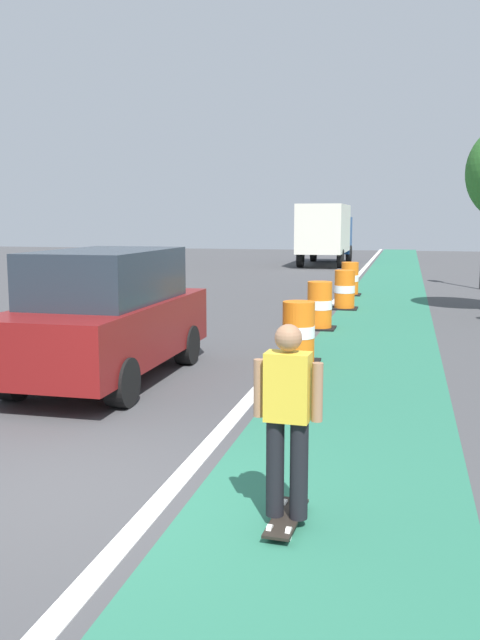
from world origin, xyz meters
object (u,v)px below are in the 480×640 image
object	(u,v)px
traffic_barrel_front	(298,333)
traffic_barrel_far	(350,279)
traffic_barrel_back	(345,290)
parked_suv_nearest	(108,315)
traffic_barrel_mid	(320,306)
delivery_truck_down_block	(326,231)
skateboarder_on_lane	(288,419)

from	to	relation	value
traffic_barrel_front	traffic_barrel_far	distance (m)	11.13
traffic_barrel_back	traffic_barrel_far	world-z (taller)	same
traffic_barrel_far	traffic_barrel_front	bearing A→B (deg)	-89.93
traffic_barrel_front	traffic_barrel_back	size ratio (longest dim) A/B	1.00
traffic_barrel_front	traffic_barrel_back	bearing A→B (deg)	88.99
traffic_barrel_far	traffic_barrel_back	bearing A→B (deg)	-87.66
parked_suv_nearest	traffic_barrel_back	xyz separation A→B (m)	(2.83, 9.49, -0.50)
parked_suv_nearest	traffic_barrel_mid	xyz separation A→B (m)	(2.58, 5.83, -0.50)
traffic_barrel_mid	traffic_barrel_far	xyz separation A→B (m)	(0.10, 7.26, 0.00)
delivery_truck_down_block	skateboarder_on_lane	bearing A→B (deg)	-83.95
skateboarder_on_lane	traffic_barrel_far	bearing A→B (deg)	92.98
parked_suv_nearest	traffic_barrel_far	xyz separation A→B (m)	(2.68, 13.08, -0.50)
traffic_barrel_mid	traffic_barrel_back	xyz separation A→B (m)	(0.24, 3.66, 0.00)
parked_suv_nearest	traffic_barrel_back	size ratio (longest dim) A/B	4.23
traffic_barrel_back	delivery_truck_down_block	xyz separation A→B (m)	(-2.66, 18.35, 1.31)
traffic_barrel_mid	traffic_barrel_far	world-z (taller)	same
traffic_barrel_front	skateboarder_on_lane	bearing A→B (deg)	-82.03
traffic_barrel_mid	delivery_truck_down_block	world-z (taller)	delivery_truck_down_block
traffic_barrel_mid	traffic_barrel_front	bearing A→B (deg)	-88.36
traffic_barrel_front	traffic_barrel_far	world-z (taller)	same
skateboarder_on_lane	traffic_barrel_back	xyz separation A→B (m)	(-0.77, 13.97, -0.38)
traffic_barrel_mid	traffic_barrel_back	world-z (taller)	same
parked_suv_nearest	traffic_barrel_far	world-z (taller)	parked_suv_nearest
delivery_truck_down_block	traffic_barrel_front	bearing A→B (deg)	-84.42
parked_suv_nearest	traffic_barrel_front	xyz separation A→B (m)	(2.69, 1.95, -0.50)
delivery_truck_down_block	parked_suv_nearest	bearing A→B (deg)	-90.34
traffic_barrel_mid	traffic_barrel_far	distance (m)	7.26
parked_suv_nearest	delivery_truck_down_block	size ratio (longest dim) A/B	0.61
traffic_barrel_back	traffic_barrel_far	size ratio (longest dim) A/B	1.00
skateboarder_on_lane	parked_suv_nearest	world-z (taller)	parked_suv_nearest
traffic_barrel_back	traffic_barrel_mid	bearing A→B (deg)	-93.82
parked_suv_nearest	traffic_barrel_front	distance (m)	3.36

